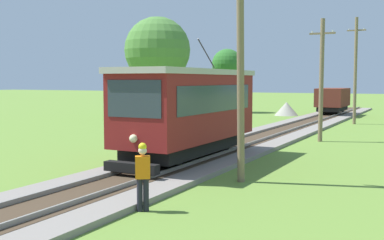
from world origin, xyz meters
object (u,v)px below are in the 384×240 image
object	(u,v)px
track_worker	(143,174)
tree_right_far	(157,50)
utility_pole_mid	(321,79)
tree_horizon	(227,65)
gravel_pile	(286,109)
freight_car	(333,100)
red_tram	(189,110)
utility_pole_far	(355,70)
utility_pole_near_tram	(240,53)

from	to	relation	value
track_worker	tree_right_far	bearing A→B (deg)	176.79
utility_pole_mid	tree_horizon	bearing A→B (deg)	124.80
utility_pole_mid	gravel_pile	bearing A→B (deg)	111.22
freight_car	utility_pole_mid	xyz separation A→B (m)	(3.20, -20.16, 1.91)
red_tram	tree_horizon	bearing A→B (deg)	110.05
utility_pole_mid	track_worker	size ratio (longest dim) A/B	3.78
freight_car	utility_pole_far	bearing A→B (deg)	-68.54
freight_car	utility_pole_mid	bearing A→B (deg)	-80.98
track_worker	tree_right_far	xyz separation A→B (m)	(-16.21, 27.83, 5.14)
freight_car	gravel_pile	bearing A→B (deg)	-160.58
utility_pole_mid	tree_right_far	xyz separation A→B (m)	(-17.14, 11.14, 2.66)
utility_pole_far	gravel_pile	distance (m)	10.50
red_tram	tree_right_far	xyz separation A→B (m)	(-13.94, 20.81, 3.93)
utility_pole_near_tram	tree_horizon	xyz separation A→B (m)	(-14.16, 32.61, 0.76)
gravel_pile	tree_right_far	bearing A→B (deg)	-142.48
utility_pole_near_tram	gravel_pile	xyz separation A→B (m)	(-7.27, 30.96, -3.62)
red_tram	utility_pole_near_tram	size ratio (longest dim) A/B	1.02
utility_pole_near_tram	red_tram	bearing A→B (deg)	141.17
utility_pole_mid	track_worker	distance (m)	16.90
utility_pole_mid	utility_pole_far	world-z (taller)	utility_pole_far
utility_pole_far	track_worker	distance (m)	28.90
gravel_pile	freight_car	bearing A→B (deg)	19.42
track_worker	utility_pole_far	bearing A→B (deg)	144.72
gravel_pile	utility_pole_near_tram	bearing A→B (deg)	-76.79
freight_car	track_worker	distance (m)	36.92
freight_car	utility_pole_mid	world-z (taller)	utility_pole_mid
red_tram	track_worker	xyz separation A→B (m)	(2.27, -7.02, -1.21)
gravel_pile	utility_pole_far	bearing A→B (deg)	-42.69
utility_pole_near_tram	utility_pole_far	bearing A→B (deg)	90.00
utility_pole_mid	red_tram	bearing A→B (deg)	-108.30
gravel_pile	tree_horizon	size ratio (longest dim) A/B	0.34
red_tram	utility_pole_far	xyz separation A→B (m)	(3.20, 21.68, 1.98)
utility_pole_near_tram	tree_right_far	size ratio (longest dim) A/B	0.91
utility_pole_near_tram	utility_pole_far	size ratio (longest dim) A/B	1.02
red_tram	freight_car	distance (m)	29.83
freight_car	tree_horizon	xyz separation A→B (m)	(-10.96, 0.22, 3.47)
utility_pole_mid	gravel_pile	distance (m)	20.28
tree_horizon	utility_pole_near_tram	bearing A→B (deg)	-66.53
freight_car	utility_pole_far	size ratio (longest dim) A/B	0.64
gravel_pile	track_worker	world-z (taller)	track_worker
freight_car	utility_pole_near_tram	bearing A→B (deg)	-84.36
track_worker	tree_right_far	size ratio (longest dim) A/B	0.20
utility_pole_far	utility_pole_near_tram	bearing A→B (deg)	-90.00
utility_pole_near_tram	track_worker	distance (m)	5.61
track_worker	tree_right_far	distance (m)	32.62
freight_car	track_worker	xyz separation A→B (m)	(2.27, -36.85, -0.57)
utility_pole_mid	tree_right_far	distance (m)	20.61
red_tram	tree_horizon	world-z (taller)	tree_horizon
red_tram	tree_right_far	world-z (taller)	tree_right_far
utility_pole_mid	tree_right_far	world-z (taller)	tree_right_far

